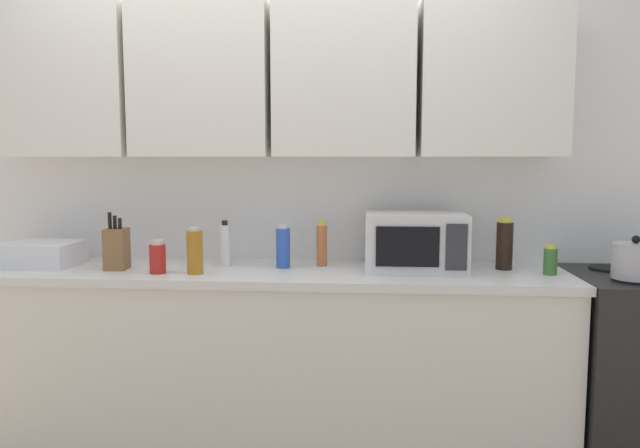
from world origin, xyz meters
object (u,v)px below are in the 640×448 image
Objects in this scene: bottle_amber_vinegar at (195,252)px; bottle_green_oil at (550,261)px; bottle_white_jar at (225,245)px; bottle_blue_cleaner at (283,247)px; bottle_spice_jar at (322,245)px; bottle_soy_dark at (504,245)px; bottle_red_sauce at (158,258)px; microwave at (415,241)px; kettle at (635,261)px; knife_block at (117,248)px; dish_rack at (39,254)px.

bottle_green_oil is at bearing 3.92° from bottle_amber_vinegar.
bottle_white_jar is 0.30m from bottle_blue_cleaner.
bottle_spice_jar is at bearing 6.38° from bottle_white_jar.
bottle_red_sauce is at bearing -171.82° from bottle_soy_dark.
microwave is at bearing 10.11° from bottle_amber_vinegar.
microwave is at bearing 168.02° from kettle.
kettle is at bearing -6.64° from bottle_white_jar.
bottle_blue_cleaner is 0.44m from bottle_amber_vinegar.
bottle_blue_cleaner is (-1.27, 0.08, 0.04)m from bottle_green_oil.
bottle_soy_dark is at bearing 2.38° from bottle_blue_cleaner.
kettle is at bearing -0.32° from bottle_red_sauce.
knife_block is 2.08m from bottle_green_oil.
bottle_white_jar is 1.02× the size of bottle_spice_jar.
bottle_white_jar is 0.23m from bottle_amber_vinegar.
knife_block is at bearing 160.15° from bottle_red_sauce.
bottle_white_jar reaches higher than bottle_red_sauce.
knife_block reaches higher than bottle_red_sauce.
knife_block is at bearing -175.38° from bottle_soy_dark.
kettle is 2.84m from dish_rack.
microwave is at bearing 4.06° from knife_block.
bottle_green_oil is 1.27m from bottle_blue_cleaner.
knife_block is (0.44, -0.06, 0.04)m from dish_rack.
bottle_spice_jar reaches higher than dish_rack.
bottle_red_sauce is at bearing -176.37° from bottle_green_oil.
knife_block reaches higher than bottle_spice_jar.
bottle_white_jar is 0.92× the size of bottle_soy_dark.
bottle_red_sauce is at bearing -171.21° from microwave.
bottle_white_jar is (0.95, 0.06, 0.05)m from dish_rack.
microwave is 1.06m from bottle_amber_vinegar.
bottle_spice_jar is 1.44× the size of bottle_red_sauce.
knife_block reaches higher than dish_rack.
kettle is 0.40× the size of microwave.
microwave is at bearing -173.50° from bottle_soy_dark.
microwave reaches higher than bottle_blue_cleaner.
bottle_amber_vinegar reaches higher than bottle_red_sauce.
bottle_red_sauce is at bearing -19.85° from knife_block.
knife_block reaches higher than bottle_blue_cleaner.
bottle_blue_cleaner is 0.60m from bottle_red_sauce.
bottle_amber_vinegar is 0.87× the size of bottle_soy_dark.
bottle_white_jar is at bearing 3.65° from dish_rack.
kettle is at bearing -11.03° from bottle_spice_jar.
bottle_green_oil is 0.54× the size of bottle_soy_dark.
bottle_blue_cleaner is at bearing 2.10° from dish_rack.
kettle is 0.35m from bottle_green_oil.
bottle_red_sauce is (-1.22, -0.19, -0.07)m from microwave.
bottle_green_oil is at bearing 0.87° from knife_block.
knife_block is 1.23× the size of bottle_spice_jar.
microwave reaches higher than bottle_white_jar.
bottle_red_sauce is 1.68m from bottle_soy_dark.
bottle_blue_cleaner reaches higher than kettle.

